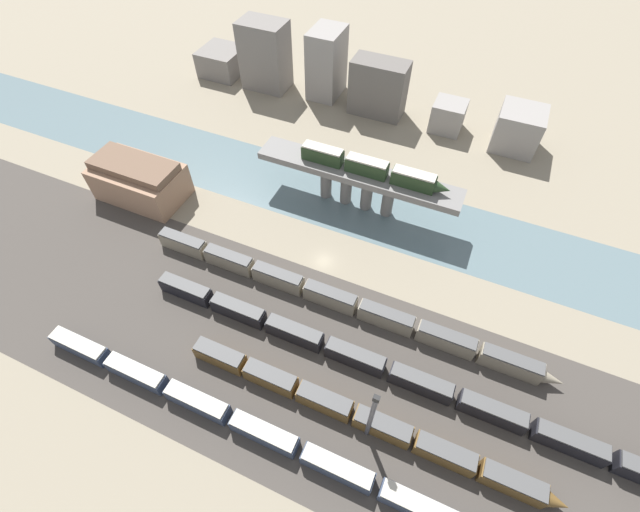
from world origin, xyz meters
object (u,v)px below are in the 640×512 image
(train_yard_outer, at_px, (335,299))
(signal_tower, at_px, (371,416))
(train_on_bridge, at_px, (372,168))
(train_yard_far, at_px, (394,373))
(train_yard_mid, at_px, (360,416))
(warehouse_building, at_px, (140,180))
(train_yard_near, at_px, (309,454))

(train_yard_outer, bearing_deg, signal_tower, -55.70)
(train_on_bridge, xyz_separation_m, train_yard_far, (19.11, -39.32, -10.58))
(train_on_bridge, distance_m, train_yard_far, 44.98)
(train_yard_outer, bearing_deg, train_yard_far, -32.82)
(train_on_bridge, relative_size, train_yard_far, 0.34)
(train_yard_mid, distance_m, train_yard_far, 10.24)
(train_on_bridge, distance_m, warehouse_building, 56.61)
(train_yard_near, distance_m, train_yard_far, 20.49)
(train_on_bridge, relative_size, train_yard_near, 0.32)
(train_yard_mid, height_order, signal_tower, signal_tower)
(train_yard_near, bearing_deg, signal_tower, 45.32)
(train_yard_mid, xyz_separation_m, signal_tower, (1.88, -1.45, 6.50))
(warehouse_building, bearing_deg, train_yard_far, -16.25)
(train_on_bridge, bearing_deg, train_yard_near, -79.57)
(train_yard_outer, distance_m, signal_tower, 26.59)
(warehouse_building, height_order, signal_tower, signal_tower)
(train_yard_near, bearing_deg, train_yard_far, 65.69)
(train_yard_far, relative_size, signal_tower, 6.20)
(train_on_bridge, height_order, train_yard_far, train_on_bridge)
(signal_tower, bearing_deg, warehouse_building, 155.57)
(train_on_bridge, xyz_separation_m, warehouse_building, (-53.04, -18.29, -7.52))
(train_yard_mid, bearing_deg, train_yard_far, 73.12)
(train_yard_outer, xyz_separation_m, signal_tower, (14.57, -21.35, 6.27))
(train_on_bridge, height_order, warehouse_building, train_on_bridge)
(warehouse_building, bearing_deg, train_yard_outer, -10.95)
(train_yard_far, bearing_deg, train_on_bridge, 115.91)
(signal_tower, bearing_deg, train_on_bridge, 109.60)
(train_yard_outer, bearing_deg, warehouse_building, 169.05)
(train_yard_far, distance_m, signal_tower, 13.02)
(train_yard_near, bearing_deg, train_yard_mid, 58.38)
(train_yard_near, distance_m, signal_tower, 12.36)
(train_yard_near, xyz_separation_m, warehouse_building, (-63.71, 39.70, 3.21))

